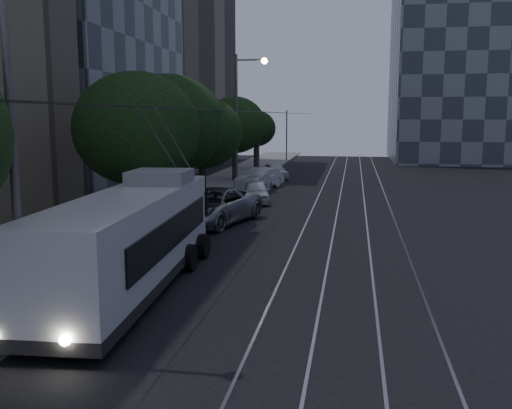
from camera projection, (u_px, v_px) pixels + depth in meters
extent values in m
plane|color=black|center=(267.00, 289.00, 17.80)|extent=(120.00, 120.00, 0.00)
cube|color=gray|center=(202.00, 195.00, 38.52)|extent=(5.00, 90.00, 0.15)
cube|color=#95969D|center=(317.00, 198.00, 37.23)|extent=(0.08, 90.00, 0.02)
cube|color=#95969D|center=(340.00, 199.00, 36.99)|extent=(0.08, 90.00, 0.02)
cube|color=#95969D|center=(364.00, 199.00, 36.73)|extent=(0.08, 90.00, 0.02)
cube|color=#95969D|center=(387.00, 200.00, 36.49)|extent=(0.08, 90.00, 0.02)
cylinder|color=black|center=(255.00, 112.00, 37.06)|extent=(0.02, 90.00, 0.02)
cylinder|color=black|center=(266.00, 112.00, 36.94)|extent=(0.02, 90.00, 0.02)
cylinder|color=#545456|center=(191.00, 164.00, 27.97)|extent=(0.14, 0.14, 6.00)
cylinder|color=#545456|center=(259.00, 144.00, 47.44)|extent=(0.14, 0.14, 6.00)
cylinder|color=#545456|center=(287.00, 136.00, 66.92)|extent=(0.14, 0.14, 6.00)
cube|color=#394049|center=(50.00, 7.00, 40.40)|extent=(14.00, 18.00, 26.00)
cube|color=gray|center=(148.00, 3.00, 59.26)|extent=(14.00, 22.00, 34.00)
cube|color=#394049|center=(490.00, 58.00, 66.50)|extent=(22.00, 18.00, 24.00)
cube|color=#BCBCBE|center=(131.00, 238.00, 17.39)|extent=(3.09, 11.38, 2.67)
cube|color=black|center=(132.00, 276.00, 17.58)|extent=(3.13, 11.42, 0.33)
cube|color=black|center=(136.00, 231.00, 17.83)|extent=(3.00, 9.04, 0.98)
cube|color=black|center=(28.00, 281.00, 11.90)|extent=(2.09, 0.21, 1.22)
cube|color=black|center=(184.00, 203.00, 22.81)|extent=(1.89, 0.20, 0.94)
cube|color=#28F341|center=(25.00, 242.00, 11.77)|extent=(1.50, 0.15, 0.30)
cube|color=gray|center=(160.00, 177.00, 19.89)|extent=(2.12, 2.18, 0.47)
sphere|color=white|center=(65.00, 340.00, 11.91)|extent=(0.24, 0.24, 0.24)
cylinder|color=#545456|center=(161.00, 144.00, 20.72)|extent=(0.06, 4.25, 2.56)
cylinder|color=#545456|center=(176.00, 144.00, 20.63)|extent=(0.06, 4.25, 2.56)
cylinder|color=black|center=(34.00, 313.00, 14.26)|extent=(0.28, 0.94, 0.94)
cylinder|color=black|center=(120.00, 318.00, 13.88)|extent=(0.28, 0.94, 0.94)
cylinder|color=black|center=(128.00, 255.00, 20.18)|extent=(0.28, 0.94, 0.94)
cylinder|color=black|center=(190.00, 258.00, 19.79)|extent=(0.28, 0.94, 0.94)
cylinder|color=black|center=(146.00, 244.00, 21.93)|extent=(0.28, 0.94, 0.94)
cylinder|color=black|center=(204.00, 246.00, 21.55)|extent=(0.28, 0.94, 0.94)
imported|color=#919498|center=(213.00, 206.00, 28.33)|extent=(4.51, 6.91, 1.77)
imported|color=silver|center=(256.00, 191.00, 35.41)|extent=(2.38, 4.32, 1.39)
imported|color=silver|center=(253.00, 185.00, 39.61)|extent=(2.61, 4.42, 1.20)
imported|color=silver|center=(260.00, 178.00, 42.26)|extent=(3.26, 4.89, 1.52)
imported|color=silver|center=(275.00, 171.00, 49.18)|extent=(3.06, 4.23, 1.34)
cylinder|color=black|center=(139.00, 208.00, 24.52)|extent=(0.44, 0.44, 2.81)
ellipsoid|color=black|center=(137.00, 129.00, 23.99)|extent=(5.32, 5.32, 4.79)
cylinder|color=black|center=(171.00, 194.00, 28.71)|extent=(0.44, 0.44, 2.87)
ellipsoid|color=black|center=(169.00, 124.00, 28.18)|extent=(5.49, 5.49, 4.94)
cylinder|color=black|center=(203.00, 183.00, 34.75)|extent=(0.44, 0.44, 2.52)
ellipsoid|color=black|center=(202.00, 132.00, 34.27)|extent=(4.88, 4.88, 4.39)
cylinder|color=black|center=(235.00, 165.00, 46.43)|extent=(0.44, 0.44, 2.72)
ellipsoid|color=black|center=(235.00, 125.00, 45.93)|extent=(5.06, 5.06, 4.56)
cylinder|color=black|center=(256.00, 157.00, 56.26)|extent=(0.44, 0.44, 2.66)
ellipsoid|color=black|center=(256.00, 128.00, 55.83)|extent=(3.93, 3.93, 3.54)
cylinder|color=#545456|center=(11.00, 125.00, 13.03)|extent=(0.20, 0.20, 10.28)
cylinder|color=#545456|center=(236.00, 123.00, 40.78)|extent=(0.20, 0.20, 9.62)
cylinder|color=#545456|center=(251.00, 60.00, 39.92)|extent=(2.12, 0.12, 0.12)
sphere|color=#FFDB8C|center=(264.00, 61.00, 39.77)|extent=(0.44, 0.44, 0.44)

